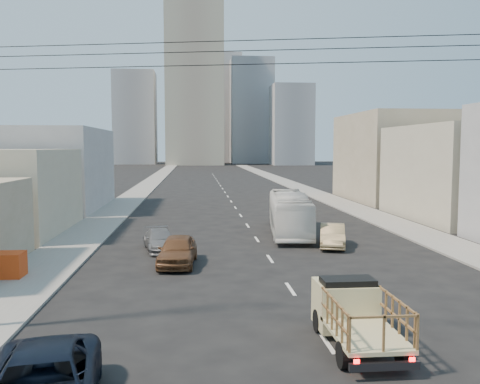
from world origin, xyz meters
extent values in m
plane|color=black|center=(0.00, 0.00, 0.00)|extent=(420.00, 420.00, 0.00)
cube|color=gray|center=(-11.75, 70.00, 0.06)|extent=(3.50, 180.00, 0.12)
cube|color=gray|center=(11.75, 70.00, 0.06)|extent=(3.50, 180.00, 0.12)
cube|color=silver|center=(0.00, 2.00, 0.01)|extent=(0.15, 2.00, 0.01)
cube|color=silver|center=(0.00, 8.00, 0.01)|extent=(0.15, 2.00, 0.01)
cube|color=silver|center=(0.00, 14.00, 0.01)|extent=(0.15, 2.00, 0.01)
cube|color=silver|center=(0.00, 20.00, 0.01)|extent=(0.15, 2.00, 0.01)
cube|color=silver|center=(0.00, 26.00, 0.01)|extent=(0.15, 2.00, 0.01)
cube|color=silver|center=(0.00, 32.00, 0.01)|extent=(0.15, 2.00, 0.01)
cube|color=silver|center=(0.00, 38.00, 0.01)|extent=(0.15, 2.00, 0.01)
cube|color=silver|center=(0.00, 44.00, 0.01)|extent=(0.15, 2.00, 0.01)
cube|color=silver|center=(0.00, 50.00, 0.01)|extent=(0.15, 2.00, 0.01)
cube|color=silver|center=(0.00, 56.00, 0.01)|extent=(0.15, 2.00, 0.01)
cube|color=silver|center=(0.00, 62.00, 0.01)|extent=(0.15, 2.00, 0.01)
cube|color=silver|center=(0.00, 68.00, 0.01)|extent=(0.15, 2.00, 0.01)
cube|color=silver|center=(0.00, 74.00, 0.01)|extent=(0.15, 2.00, 0.01)
cube|color=silver|center=(0.00, 80.00, 0.01)|extent=(0.15, 2.00, 0.01)
cube|color=silver|center=(0.00, 86.00, 0.01)|extent=(0.15, 2.00, 0.01)
cube|color=silver|center=(0.00, 92.00, 0.01)|extent=(0.15, 2.00, 0.01)
cube|color=silver|center=(0.00, 98.00, 0.01)|extent=(0.15, 2.00, 0.01)
cube|color=silver|center=(0.00, 104.00, 0.01)|extent=(0.15, 2.00, 0.01)
cube|color=#C6BA84|center=(0.82, 0.74, 0.70)|extent=(1.90, 3.00, 0.12)
cube|color=#C6BA84|center=(0.82, 2.74, 0.95)|extent=(1.90, 1.60, 1.50)
cube|color=black|center=(0.82, 2.49, 1.55)|extent=(1.70, 0.90, 0.70)
cube|color=#2D2D33|center=(0.82, -0.81, 0.40)|extent=(1.90, 0.12, 0.22)
cube|color=#FF0C0C|center=(0.07, -0.81, 0.55)|extent=(0.15, 0.05, 0.12)
cube|color=#FF0C0C|center=(1.57, -0.81, 0.55)|extent=(0.15, 0.05, 0.12)
cylinder|color=black|center=(-0.03, 2.84, 0.38)|extent=(0.25, 0.76, 0.76)
cylinder|color=black|center=(1.67, 2.84, 0.38)|extent=(0.25, 0.76, 0.76)
cylinder|color=black|center=(-0.03, 0.04, 0.38)|extent=(0.25, 0.76, 0.76)
cylinder|color=black|center=(1.67, 0.04, 0.38)|extent=(0.25, 0.76, 0.76)
imported|color=white|center=(2.56, 21.93, 1.47)|extent=(3.67, 10.79, 2.95)
imported|color=brown|center=(-5.03, 13.00, 0.78)|extent=(2.19, 4.69, 1.55)
imported|color=tan|center=(4.35, 17.08, 0.69)|extent=(2.47, 4.44, 1.39)
imported|color=slate|center=(-6.20, 16.94, 0.61)|extent=(2.49, 4.46, 1.22)
cylinder|color=black|center=(0.00, 1.50, 9.30)|extent=(23.01, 5.02, 0.02)
cylinder|color=black|center=(0.00, 1.50, 9.00)|extent=(23.01, 5.02, 0.02)
cylinder|color=black|center=(0.00, 1.50, 8.60)|extent=(23.01, 5.02, 0.02)
cube|color=#CA3F13|center=(-13.00, 10.79, 0.31)|extent=(1.80, 1.20, 0.38)
cube|color=#CA3F13|center=(-13.00, 10.79, 0.69)|extent=(1.80, 1.20, 0.38)
cube|color=#CA3F13|center=(-13.00, 10.79, 1.07)|extent=(1.80, 1.20, 0.38)
cube|color=#ACA38B|center=(19.50, 28.00, 4.00)|extent=(11.00, 14.00, 8.00)
cube|color=gray|center=(20.00, 44.00, 5.00)|extent=(12.00, 16.00, 10.00)
cube|color=#959698|center=(-19.50, 39.00, 4.00)|extent=(12.00, 16.00, 8.00)
cube|color=tan|center=(-4.00, 170.00, 30.00)|extent=(20.00, 20.00, 60.00)
cube|color=gray|center=(18.00, 185.00, 20.00)|extent=(16.00, 16.00, 40.00)
cube|color=gray|center=(-26.00, 180.00, 17.00)|extent=(15.00, 15.00, 34.00)
cube|color=#959698|center=(6.00, 200.00, 22.00)|extent=(18.00, 18.00, 44.00)
cube|color=gray|center=(30.00, 165.00, 14.00)|extent=(14.00, 14.00, 28.00)
camera|label=1|loc=(-4.10, -13.28, 6.13)|focal=38.00mm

